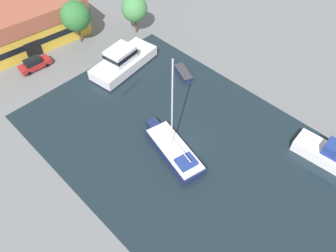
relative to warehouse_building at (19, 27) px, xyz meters
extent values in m
plane|color=slate|center=(3.15, -31.52, -3.04)|extent=(440.00, 440.00, 0.00)
cube|color=black|center=(3.15, -31.52, -3.04)|extent=(25.66, 38.67, 0.01)
cube|color=gold|center=(0.00, 0.00, -1.19)|extent=(20.18, 10.21, 3.71)
cube|color=brown|center=(0.00, 0.00, 1.82)|extent=(20.78, 10.52, 2.29)
cube|color=black|center=(-0.42, -4.13, -1.74)|extent=(2.33, 0.30, 2.60)
cube|color=black|center=(-0.42, -4.12, -1.00)|extent=(16.43, 1.73, 0.93)
cylinder|color=brown|center=(6.66, -5.71, -1.67)|extent=(0.28, 0.28, 2.75)
sphere|color=#2D6B33|center=(6.66, -5.71, 1.39)|extent=(4.49, 4.49, 4.49)
cylinder|color=brown|center=(14.52, -10.01, -1.71)|extent=(0.28, 0.28, 2.67)
sphere|color=#428447|center=(14.52, -10.01, 1.15)|extent=(4.05, 4.05, 4.05)
cube|color=maroon|center=(-1.90, -6.59, -2.37)|extent=(4.55, 2.00, 0.77)
cube|color=black|center=(-2.07, -6.58, -1.68)|extent=(2.41, 1.66, 0.62)
cube|color=black|center=(-0.91, -6.66, -1.71)|extent=(0.13, 1.37, 0.50)
cylinder|color=black|center=(-0.47, -5.92, -2.74)|extent=(0.61, 0.24, 0.60)
cylinder|color=black|center=(-0.57, -7.44, -2.74)|extent=(0.61, 0.24, 0.60)
cylinder|color=black|center=(-3.23, -5.75, -2.74)|extent=(0.61, 0.24, 0.60)
cylinder|color=black|center=(-3.32, -7.26, -2.74)|extent=(0.61, 0.24, 0.60)
cube|color=#19234C|center=(1.22, -31.58, -2.49)|extent=(4.67, 8.73, 1.09)
cube|color=#19234C|center=(2.28, -26.95, -2.49)|extent=(1.53, 1.46, 1.09)
cube|color=silver|center=(1.22, -31.58, -1.90)|extent=(4.49, 8.38, 0.08)
cylinder|color=silver|center=(1.36, -30.98, 4.13)|extent=(0.16, 0.16, 11.98)
cylinder|color=silver|center=(0.94, -32.80, -0.76)|extent=(0.95, 3.67, 0.12)
cube|color=navy|center=(0.71, -33.81, -1.71)|extent=(2.38, 2.23, 0.30)
cube|color=silver|center=(7.26, -15.59, -2.21)|extent=(10.65, 5.43, 1.66)
cube|color=black|center=(7.26, -15.59, -2.90)|extent=(10.76, 5.52, 0.18)
cube|color=silver|center=(6.76, -15.66, -0.44)|extent=(4.24, 3.44, 1.86)
cube|color=black|center=(6.76, -15.66, -0.26)|extent=(4.32, 3.53, 0.60)
cube|color=#19234C|center=(12.18, -22.74, -2.75)|extent=(2.49, 3.73, 0.57)
cube|color=#333338|center=(12.18, -22.74, -2.42)|extent=(2.61, 3.88, 0.08)
cube|color=white|center=(12.81, -44.58, -2.31)|extent=(3.32, 8.41, 1.45)
camera|label=1|loc=(-14.93, -46.59, 27.55)|focal=35.00mm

